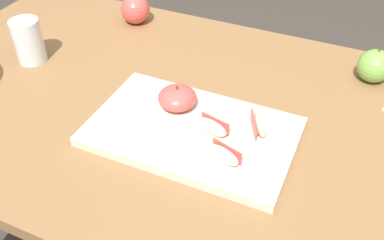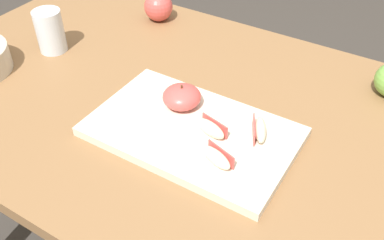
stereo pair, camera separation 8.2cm
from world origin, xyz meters
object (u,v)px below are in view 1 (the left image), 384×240
at_px(apple_wedge_back, 212,127).
at_px(whole_apple_granny_green, 374,66).
at_px(cutting_board, 192,132).
at_px(whole_apple_pink_lady, 135,9).
at_px(apple_wedge_middle, 260,124).
at_px(apple_half_skin_up, 177,98).
at_px(drinking_glass_water, 28,41).
at_px(apple_wedge_left, 223,155).

bearing_deg(apple_wedge_back, whole_apple_granny_green, 52.82).
relative_size(cutting_board, whole_apple_pink_lady, 4.54).
xyz_separation_m(apple_wedge_middle, whole_apple_pink_lady, (-0.45, 0.32, 0.01)).
bearing_deg(cutting_board, whole_apple_pink_lady, 132.39).
bearing_deg(apple_wedge_back, cutting_board, -175.74).
bearing_deg(apple_half_skin_up, whole_apple_pink_lady, 131.45).
xyz_separation_m(apple_wedge_back, apple_wedge_middle, (0.08, 0.04, 0.00)).
bearing_deg(apple_wedge_back, drinking_glass_water, 169.90).
relative_size(cutting_board, whole_apple_granny_green, 4.72).
distance_m(cutting_board, whole_apple_granny_green, 0.45).
bearing_deg(apple_wedge_middle, apple_wedge_left, -107.60).
bearing_deg(whole_apple_pink_lady, drinking_glass_water, -115.97).
xyz_separation_m(whole_apple_pink_lady, whole_apple_granny_green, (0.63, -0.02, -0.00)).
bearing_deg(cutting_board, apple_half_skin_up, 137.76).
relative_size(cutting_board, apple_wedge_back, 5.62).
bearing_deg(whole_apple_granny_green, apple_wedge_left, -117.73).
bearing_deg(apple_half_skin_up, drinking_glass_water, 174.00).
bearing_deg(drinking_glass_water, apple_wedge_middle, -4.44).
relative_size(apple_half_skin_up, whole_apple_pink_lady, 0.91).
bearing_deg(apple_half_skin_up, apple_wedge_left, -37.52).
xyz_separation_m(apple_wedge_left, whole_apple_pink_lady, (-0.42, 0.42, 0.01)).
distance_m(apple_half_skin_up, drinking_glass_water, 0.41).
distance_m(cutting_board, whole_apple_pink_lady, 0.49).
bearing_deg(whole_apple_granny_green, whole_apple_pink_lady, 177.73).
distance_m(cutting_board, apple_half_skin_up, 0.08).
bearing_deg(whole_apple_pink_lady, whole_apple_granny_green, -2.27).
distance_m(cutting_board, apple_wedge_middle, 0.13).
relative_size(apple_wedge_back, whole_apple_pink_lady, 0.81).
distance_m(apple_wedge_left, whole_apple_pink_lady, 0.59).
xyz_separation_m(whole_apple_granny_green, drinking_glass_water, (-0.76, -0.25, 0.01)).
relative_size(apple_wedge_middle, whole_apple_pink_lady, 0.80).
bearing_deg(apple_wedge_back, apple_wedge_left, -52.88).
height_order(cutting_board, whole_apple_pink_lady, whole_apple_pink_lady).
xyz_separation_m(cutting_board, apple_half_skin_up, (-0.05, 0.05, 0.03)).
height_order(apple_wedge_middle, whole_apple_granny_green, whole_apple_granny_green).
bearing_deg(whole_apple_granny_green, apple_half_skin_up, -140.32).
height_order(cutting_board, apple_wedge_back, apple_wedge_back).
bearing_deg(drinking_glass_water, whole_apple_granny_green, 18.00).
bearing_deg(apple_wedge_left, drinking_glass_water, 164.67).
bearing_deg(whole_apple_granny_green, drinking_glass_water, -162.00).
xyz_separation_m(apple_wedge_left, apple_wedge_back, (-0.05, 0.06, 0.00)).
bearing_deg(apple_wedge_back, apple_wedge_middle, 29.19).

